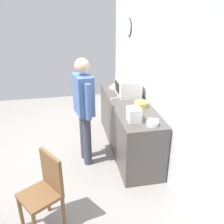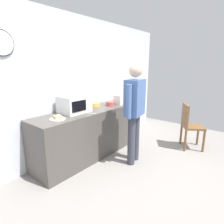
# 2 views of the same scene
# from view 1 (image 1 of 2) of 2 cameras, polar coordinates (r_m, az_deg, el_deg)

# --- Properties ---
(ground_plane) EXTENTS (6.00, 6.00, 0.00)m
(ground_plane) POSITION_cam_1_polar(r_m,az_deg,el_deg) (4.49, -11.73, -9.79)
(ground_plane) COLOR gray
(back_wall) EXTENTS (5.40, 0.13, 2.60)m
(back_wall) POSITION_cam_1_polar(r_m,az_deg,el_deg) (4.19, 9.27, 7.62)
(back_wall) COLOR silver
(back_wall) RESTS_ON ground_plane
(kitchen_counter) EXTENTS (2.25, 0.62, 0.90)m
(kitchen_counter) POSITION_cam_1_polar(r_m,az_deg,el_deg) (4.47, 3.59, -2.81)
(kitchen_counter) COLOR #4C4742
(kitchen_counter) RESTS_ON ground_plane
(microwave) EXTENTS (0.50, 0.39, 0.30)m
(microwave) POSITION_cam_1_polar(r_m,az_deg,el_deg) (4.51, 3.74, 5.72)
(microwave) COLOR silver
(microwave) RESTS_ON kitchen_counter
(sandwich_plate) EXTENTS (0.24, 0.24, 0.07)m
(sandwich_plate) POSITION_cam_1_polar(r_m,az_deg,el_deg) (4.94, 0.72, 5.84)
(sandwich_plate) COLOR white
(sandwich_plate) RESTS_ON kitchen_counter
(salad_bowl) EXTENTS (0.16, 0.16, 0.08)m
(salad_bowl) POSITION_cam_1_polar(r_m,az_deg,el_deg) (3.77, 5.33, 0.13)
(salad_bowl) COLOR #C64C42
(salad_bowl) RESTS_ON kitchen_counter
(cereal_bowl) EXTENTS (0.22, 0.22, 0.08)m
(cereal_bowl) POSITION_cam_1_polar(r_m,az_deg,el_deg) (4.05, 6.66, 1.81)
(cereal_bowl) COLOR gold
(cereal_bowl) RESTS_ON kitchen_counter
(mixing_bowl) EXTENTS (0.17, 0.17, 0.07)m
(mixing_bowl) POSITION_cam_1_polar(r_m,az_deg,el_deg) (3.45, 9.32, -2.60)
(mixing_bowl) COLOR white
(mixing_bowl) RESTS_ON kitchen_counter
(toaster) EXTENTS (0.22, 0.18, 0.20)m
(toaster) POSITION_cam_1_polar(r_m,az_deg,el_deg) (3.52, 5.07, -0.57)
(toaster) COLOR silver
(toaster) RESTS_ON kitchen_counter
(fork_utensil) EXTENTS (0.09, 0.16, 0.01)m
(fork_utensil) POSITION_cam_1_polar(r_m,az_deg,el_deg) (4.38, 0.46, 3.22)
(fork_utensil) COLOR silver
(fork_utensil) RESTS_ON kitchen_counter
(spoon_utensil) EXTENTS (0.08, 0.17, 0.01)m
(spoon_utensil) POSITION_cam_1_polar(r_m,az_deg,el_deg) (3.66, 9.55, -1.51)
(spoon_utensil) COLOR silver
(spoon_utensil) RESTS_ON kitchen_counter
(person_standing) EXTENTS (0.58, 0.31, 1.73)m
(person_standing) POSITION_cam_1_polar(r_m,az_deg,el_deg) (3.83, -6.50, 1.71)
(person_standing) COLOR #3A3B4A
(person_standing) RESTS_ON ground_plane
(wooden_chair) EXTENTS (0.55, 0.55, 0.94)m
(wooden_chair) POSITION_cam_1_polar(r_m,az_deg,el_deg) (3.03, -15.16, -16.74)
(wooden_chair) COLOR brown
(wooden_chair) RESTS_ON ground_plane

